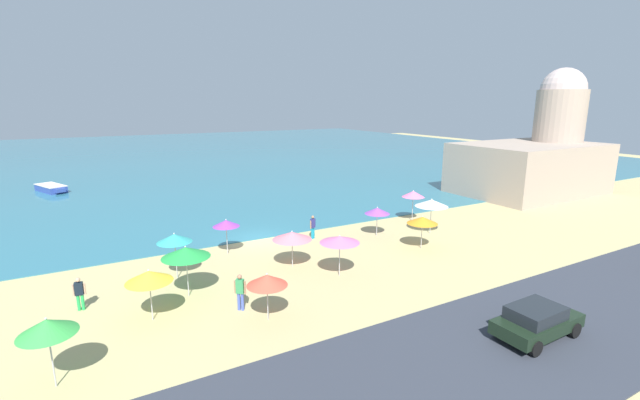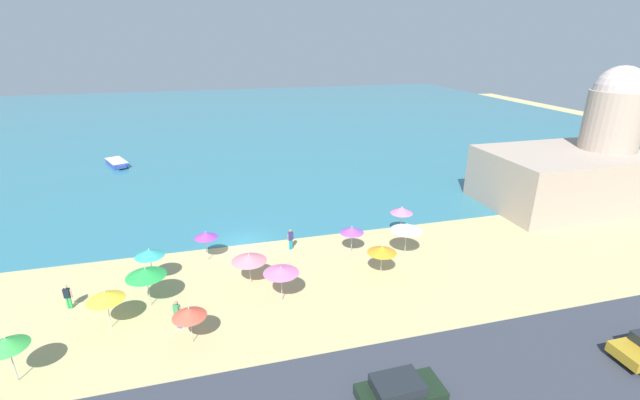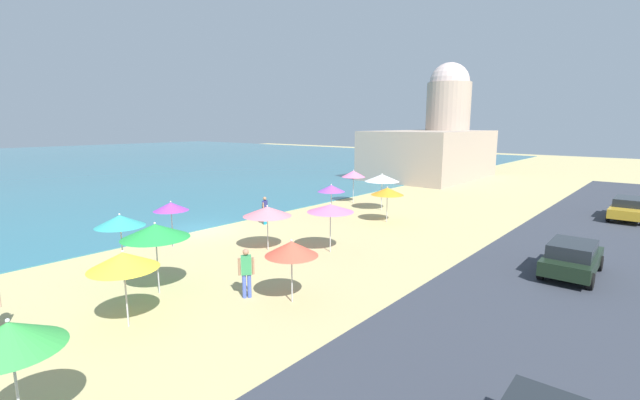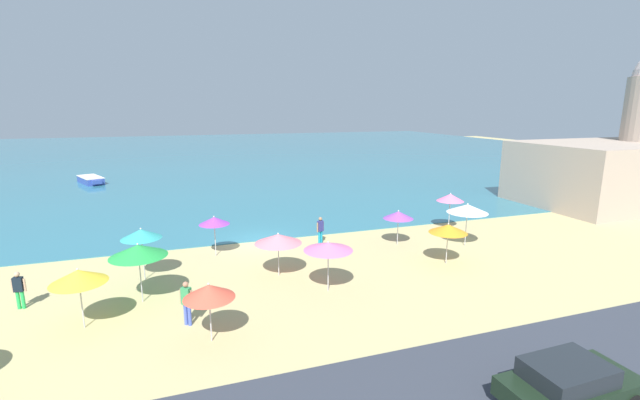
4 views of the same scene
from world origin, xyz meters
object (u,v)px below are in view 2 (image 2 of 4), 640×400
object	(u,v)px
bather_1	(291,238)
parked_car_1	(399,391)
beach_umbrella_10	(281,270)
harbor_fortress	(578,164)
beach_umbrella_7	(402,210)
bather_2	(67,295)
beach_umbrella_12	(352,230)
beach_umbrella_3	(189,313)
beach_umbrella_1	(149,253)
beach_umbrella_0	(105,296)
beach_umbrella_4	(6,342)
beach_umbrella_5	(146,272)
beach_umbrella_11	(206,235)
beach_umbrella_8	(407,227)
beach_umbrella_6	(382,250)
bather_0	(177,313)
skiff_nearshore	(117,163)
beach_umbrella_2	(249,258)

from	to	relation	value
bather_1	parked_car_1	size ratio (longest dim) A/B	0.44
beach_umbrella_10	harbor_fortress	xyz separation A→B (m)	(31.38, 9.55, 1.88)
beach_umbrella_7	beach_umbrella_10	xyz separation A→B (m)	(-11.36, -6.84, -0.13)
bather_2	beach_umbrella_12	bearing A→B (deg)	7.54
beach_umbrella_3	parked_car_1	world-z (taller)	beach_umbrella_3
beach_umbrella_1	beach_umbrella_0	bearing A→B (deg)	-114.16
beach_umbrella_4	beach_umbrella_5	distance (m)	7.57
beach_umbrella_4	beach_umbrella_11	distance (m)	13.69
beach_umbrella_0	parked_car_1	xyz separation A→B (m)	(13.73, -9.49, -1.30)
beach_umbrella_1	beach_umbrella_8	xyz separation A→B (m)	(18.33, -0.69, 0.01)
beach_umbrella_8	bather_2	size ratio (longest dim) A/B	1.63
beach_umbrella_1	beach_umbrella_6	distance (m)	15.70
beach_umbrella_4	bather_1	xyz separation A→B (m)	(15.65, 10.16, -1.32)
beach_umbrella_1	beach_umbrella_7	size ratio (longest dim) A/B	1.01
beach_umbrella_6	beach_umbrella_12	world-z (taller)	beach_umbrella_6
beach_umbrella_0	harbor_fortress	bearing A→B (deg)	13.16
beach_umbrella_4	bather_0	size ratio (longest dim) A/B	1.46
beach_umbrella_1	beach_umbrella_12	xyz separation A→B (m)	(14.51, 0.86, -0.45)
beach_umbrella_12	harbor_fortress	distance (m)	25.48
beach_umbrella_8	bather_0	distance (m)	17.18
bather_0	bather_1	bearing A→B (deg)	44.14
beach_umbrella_12	parked_car_1	distance (m)	14.98
bather_0	skiff_nearshore	distance (m)	37.59
beach_umbrella_11	bather_0	distance (m)	8.11
beach_umbrella_4	harbor_fortress	xyz separation A→B (m)	(45.12, 12.99, 1.75)
beach_umbrella_5	beach_umbrella_7	xyz separation A→B (m)	(19.43, 5.26, -0.06)
beach_umbrella_4	bather_1	bearing A→B (deg)	32.99
beach_umbrella_3	bather_0	xyz separation A→B (m)	(-0.77, 1.50, -0.92)
beach_umbrella_6	bather_2	size ratio (longest dim) A/B	1.38
beach_umbrella_6	beach_umbrella_5	bearing A→B (deg)	178.93
beach_umbrella_10	beach_umbrella_11	distance (m)	7.99
beach_umbrella_2	bather_1	world-z (taller)	beach_umbrella_2
beach_umbrella_1	beach_umbrella_8	bearing A→B (deg)	-2.17
beach_umbrella_5	beach_umbrella_3	bearing A→B (deg)	-58.95
beach_umbrella_0	beach_umbrella_1	xyz separation A→B (m)	(1.95, 4.34, 0.24)
beach_umbrella_1	beach_umbrella_6	size ratio (longest dim) A/B	1.16
beach_umbrella_4	beach_umbrella_5	size ratio (longest dim) A/B	0.98
bather_1	beach_umbrella_4	bearing A→B (deg)	-147.01
beach_umbrella_2	beach_umbrella_8	bearing A→B (deg)	4.56
beach_umbrella_12	skiff_nearshore	distance (m)	37.24
beach_umbrella_0	parked_car_1	bearing A→B (deg)	-34.66
beach_umbrella_10	beach_umbrella_3	bearing A→B (deg)	-153.73
beach_umbrella_6	skiff_nearshore	world-z (taller)	beach_umbrella_6
beach_umbrella_7	beach_umbrella_8	distance (m)	3.52
bather_0	parked_car_1	size ratio (longest dim) A/B	0.46
bather_0	beach_umbrella_0	bearing A→B (deg)	164.26
beach_umbrella_8	parked_car_1	distance (m)	14.76
beach_umbrella_4	harbor_fortress	world-z (taller)	harbor_fortress
beach_umbrella_1	beach_umbrella_7	world-z (taller)	beach_umbrella_1
beach_umbrella_11	harbor_fortress	world-z (taller)	harbor_fortress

